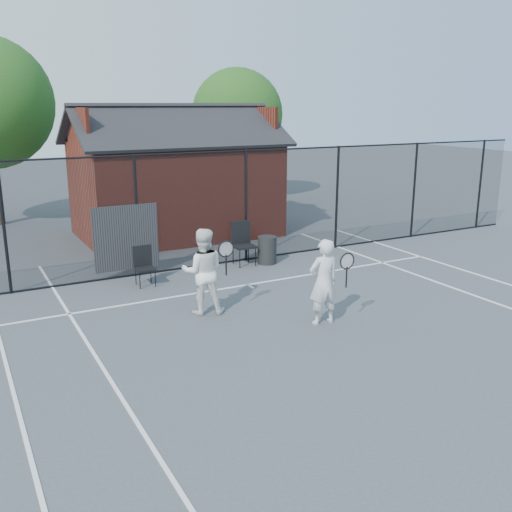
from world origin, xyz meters
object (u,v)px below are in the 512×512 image
clubhouse (175,185)px  waste_bin (267,250)px  chair_right (244,244)px  player_back (203,271)px  player_front (324,282)px  chair_left (145,267)px

clubhouse → waste_bin: bearing=-79.4°
clubhouse → chair_right: 4.53m
player_back → clubhouse: bearing=73.4°
chair_right → waste_bin: (0.61, -0.15, -0.20)m
player_back → waste_bin: (3.00, 2.67, -0.52)m
player_front → player_back: size_ratio=0.96×
clubhouse → chair_right: size_ratio=5.75×
chair_right → clubhouse: bearing=96.3°
player_front → waste_bin: (1.19, 4.31, -0.48)m
clubhouse → chair_left: clubhouse is taller
player_back → waste_bin: size_ratio=2.39×
player_back → chair_left: size_ratio=1.93×
waste_bin → player_front: bearing=-105.4°
chair_left → waste_bin: bearing=7.8°
clubhouse → waste_bin: clubhouse is taller
waste_bin → chair_left: bearing=-174.3°
clubhouse → player_front: clubhouse is taller
chair_right → player_front: bearing=-94.1°
player_back → waste_bin: player_back is taller
chair_left → chair_right: (2.87, 0.50, 0.11)m
clubhouse → player_front: size_ratio=3.85×
clubhouse → chair_right: bearing=-87.0°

